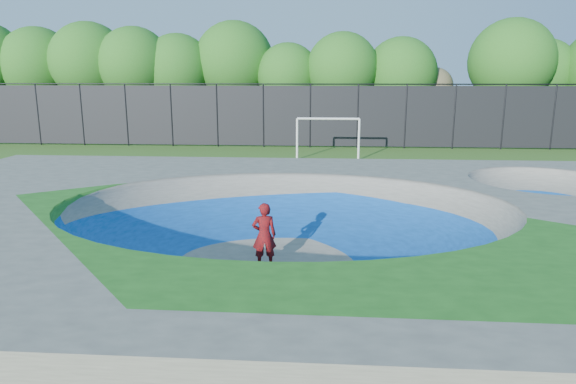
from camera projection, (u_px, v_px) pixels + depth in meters
name	position (u px, v px, depth m)	size (l,w,h in m)	color
ground	(285.00, 262.00, 12.66)	(120.00, 120.00, 0.00)	#325C19
skate_deck	(285.00, 233.00, 12.49)	(22.00, 14.00, 1.50)	gray
skater	(264.00, 235.00, 12.17)	(0.58, 0.38, 1.59)	#B30E0F
skateboard	(265.00, 266.00, 12.34)	(0.78, 0.22, 0.05)	black
soccer_goal	(328.00, 131.00, 27.85)	(3.48, 0.12, 2.30)	silver
fence	(310.00, 115.00, 32.63)	(48.09, 0.09, 4.04)	black
treeline	(291.00, 66.00, 36.56)	(53.48, 7.74, 8.47)	#402B20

